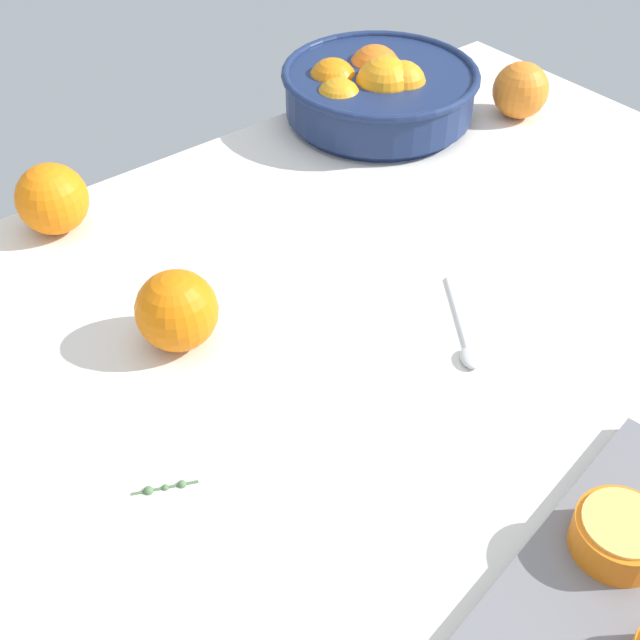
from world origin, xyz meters
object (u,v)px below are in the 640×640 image
Objects in this scene: loose_orange_2 at (177,311)px; loose_orange_4 at (52,199)px; orange_half_1 at (619,535)px; spoon at (465,336)px; fruit_bowl at (377,90)px; loose_orange_0 at (521,90)px.

loose_orange_4 reaches higher than loose_orange_2.
orange_half_1 is at bearing -72.56° from loose_orange_2.
loose_orange_4 reaches higher than spoon.
fruit_bowl is 53.31cm from loose_orange_2.
loose_orange_2 reaches higher than orange_half_1.
loose_orange_0 is 51.09cm from spoon.
loose_orange_4 is at bearing 166.56° from loose_orange_0.
loose_orange_0 is 0.96× the size of loose_orange_2.
fruit_bowl reaches higher than loose_orange_4.
fruit_bowl is 49.21cm from loose_orange_4.
loose_orange_0 is 66.07cm from loose_orange_2.
orange_half_1 is 0.85× the size of loose_orange_4.
loose_orange_0 is (17.22, -12.37, -0.54)cm from fruit_bowl.
fruit_bowl is 3.31× the size of loose_orange_4.
spoon is at bearing -38.02° from loose_orange_2.
spoon is at bearing 69.23° from orange_half_1.
fruit_bowl is 3.50× the size of loose_orange_0.
loose_orange_2 is at bearing 107.44° from orange_half_1.
orange_half_1 is 45.97cm from loose_orange_2.
orange_half_1 is 0.87× the size of loose_orange_2.
loose_orange_0 is 0.63× the size of spoon.
fruit_bowl is 75.36cm from orange_half_1.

